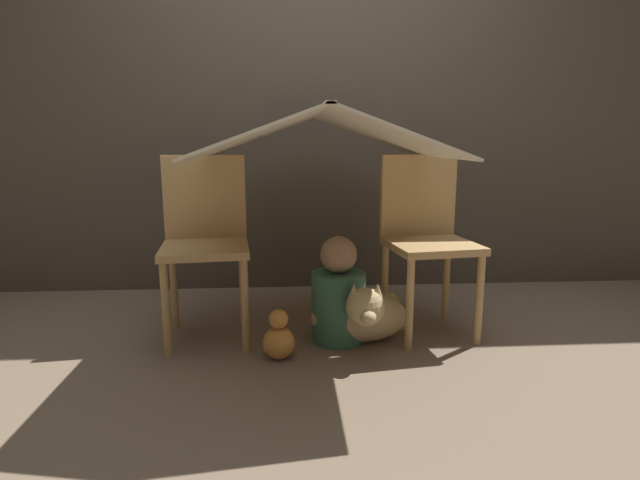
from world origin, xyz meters
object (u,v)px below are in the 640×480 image
Objects in this scene: chair_left at (205,236)px; dog at (361,315)px; chair_right at (426,234)px; person_front at (338,297)px.

chair_left is 0.85m from dog.
dog is (-0.36, -0.19, -0.36)m from chair_right.
person_front is (0.65, -0.13, -0.28)m from chair_left.
chair_left and chair_right have the same top height.
person_front is 1.10× the size of dog.
chair_left is 1.90× the size of dog.
chair_left is 1.11m from chair_right.
chair_right is at bearing 27.64° from dog.
chair_right is 1.72× the size of person_front.
person_front is at bearing -17.71° from chair_left.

